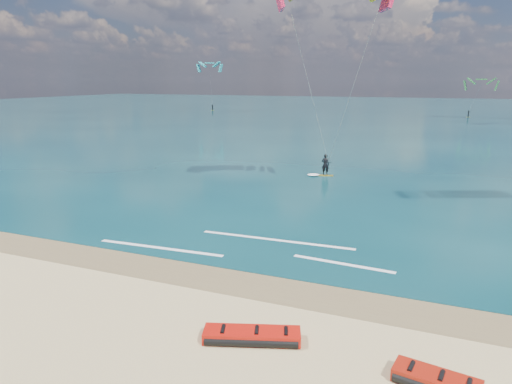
# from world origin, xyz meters

# --- Properties ---
(ground) EXTENTS (320.00, 320.00, 0.00)m
(ground) POSITION_xyz_m (0.00, 40.00, 0.00)
(ground) COLOR tan
(ground) RESTS_ON ground
(wet_sand_strip) EXTENTS (320.00, 2.40, 0.01)m
(wet_sand_strip) POSITION_xyz_m (0.00, 3.00, 0.00)
(wet_sand_strip) COLOR brown
(wet_sand_strip) RESTS_ON ground
(sea) EXTENTS (320.00, 200.00, 0.04)m
(sea) POSITION_xyz_m (0.00, 104.00, 0.02)
(sea) COLOR #0A3038
(sea) RESTS_ON ground
(packed_kite_left) EXTENTS (3.41, 2.10, 0.42)m
(packed_kite_left) POSITION_xyz_m (3.77, -0.70, 0.00)
(packed_kite_left) COLOR red
(packed_kite_left) RESTS_ON ground
(kitesurfer_main) EXTENTS (8.18, 9.26, 15.78)m
(kitesurfer_main) POSITION_xyz_m (0.97, 21.08, 8.20)
(kitesurfer_main) COLOR yellow
(kitesurfer_main) RESTS_ON sea
(shoreline_foam) EXTENTS (14.06, 3.66, 0.01)m
(shoreline_foam) POSITION_xyz_m (0.72, 6.60, 0.04)
(shoreline_foam) COLOR white
(shoreline_foam) RESTS_ON ground
(distant_kites) EXTENTS (77.30, 19.96, 11.83)m
(distant_kites) POSITION_xyz_m (-3.30, 85.89, 5.41)
(distant_kites) COLOR red
(distant_kites) RESTS_ON ground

